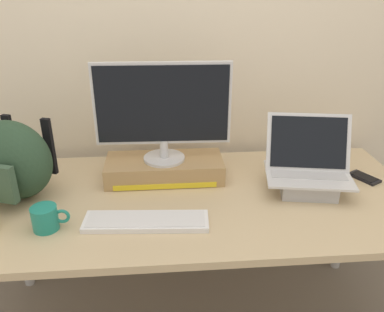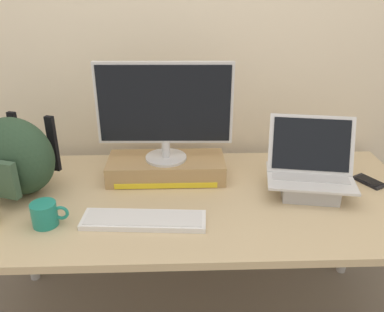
{
  "view_description": "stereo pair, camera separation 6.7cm",
  "coord_description": "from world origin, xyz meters",
  "px_view_note": "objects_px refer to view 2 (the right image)",
  "views": [
    {
      "loc": [
        -0.11,
        -1.4,
        1.55
      ],
      "look_at": [
        0.0,
        0.0,
        0.9
      ],
      "focal_mm": 36.96,
      "sensor_mm": 36.0,
      "label": 1
    },
    {
      "loc": [
        -0.05,
        -1.4,
        1.55
      ],
      "look_at": [
        0.0,
        0.0,
        0.9
      ],
      "focal_mm": 36.96,
      "sensor_mm": 36.0,
      "label": 2
    }
  ],
  "objects_px": {
    "messenger_backpack": "(15,157)",
    "cell_phone": "(369,181)",
    "coffee_mug": "(45,214)",
    "desktop_monitor": "(165,109)",
    "external_keyboard": "(144,220)",
    "open_laptop": "(309,178)",
    "toner_box_yellow": "(166,168)"
  },
  "relations": [
    {
      "from": "open_laptop",
      "to": "cell_phone",
      "type": "height_order",
      "value": "open_laptop"
    },
    {
      "from": "desktop_monitor",
      "to": "external_keyboard",
      "type": "height_order",
      "value": "desktop_monitor"
    },
    {
      "from": "desktop_monitor",
      "to": "open_laptop",
      "type": "relative_size",
      "value": 1.49
    },
    {
      "from": "coffee_mug",
      "to": "cell_phone",
      "type": "distance_m",
      "value": 1.34
    },
    {
      "from": "coffee_mug",
      "to": "messenger_backpack",
      "type": "bearing_deg",
      "value": 125.94
    },
    {
      "from": "toner_box_yellow",
      "to": "cell_phone",
      "type": "height_order",
      "value": "toner_box_yellow"
    },
    {
      "from": "coffee_mug",
      "to": "cell_phone",
      "type": "xyz_separation_m",
      "value": [
        1.31,
        0.27,
        -0.04
      ]
    },
    {
      "from": "external_keyboard",
      "to": "cell_phone",
      "type": "xyz_separation_m",
      "value": [
        0.96,
        0.27,
        -0.01
      ]
    },
    {
      "from": "open_laptop",
      "to": "messenger_backpack",
      "type": "xyz_separation_m",
      "value": [
        -1.19,
        0.04,
        0.1
      ]
    },
    {
      "from": "toner_box_yellow",
      "to": "coffee_mug",
      "type": "height_order",
      "value": "toner_box_yellow"
    },
    {
      "from": "external_keyboard",
      "to": "toner_box_yellow",
      "type": "bearing_deg",
      "value": 82.2
    },
    {
      "from": "open_laptop",
      "to": "external_keyboard",
      "type": "distance_m",
      "value": 0.7
    },
    {
      "from": "toner_box_yellow",
      "to": "desktop_monitor",
      "type": "relative_size",
      "value": 0.9
    },
    {
      "from": "messenger_backpack",
      "to": "coffee_mug",
      "type": "height_order",
      "value": "messenger_backpack"
    },
    {
      "from": "open_laptop",
      "to": "cell_phone",
      "type": "relative_size",
      "value": 2.6
    },
    {
      "from": "desktop_monitor",
      "to": "cell_phone",
      "type": "xyz_separation_m",
      "value": [
        0.88,
        -0.08,
        -0.31
      ]
    },
    {
      "from": "desktop_monitor",
      "to": "cell_phone",
      "type": "relative_size",
      "value": 3.87
    },
    {
      "from": "toner_box_yellow",
      "to": "desktop_monitor",
      "type": "distance_m",
      "value": 0.27
    },
    {
      "from": "toner_box_yellow",
      "to": "messenger_backpack",
      "type": "xyz_separation_m",
      "value": [
        -0.6,
        -0.12,
        0.12
      ]
    },
    {
      "from": "toner_box_yellow",
      "to": "coffee_mug",
      "type": "xyz_separation_m",
      "value": [
        -0.43,
        -0.36,
        -0.0
      ]
    },
    {
      "from": "desktop_monitor",
      "to": "open_laptop",
      "type": "distance_m",
      "value": 0.66
    },
    {
      "from": "cell_phone",
      "to": "desktop_monitor",
      "type": "bearing_deg",
      "value": 145.6
    },
    {
      "from": "messenger_backpack",
      "to": "cell_phone",
      "type": "xyz_separation_m",
      "value": [
        1.48,
        0.03,
        -0.16
      ]
    },
    {
      "from": "open_laptop",
      "to": "coffee_mug",
      "type": "xyz_separation_m",
      "value": [
        -1.02,
        -0.21,
        -0.02
      ]
    },
    {
      "from": "coffee_mug",
      "to": "open_laptop",
      "type": "bearing_deg",
      "value": 11.41
    },
    {
      "from": "toner_box_yellow",
      "to": "open_laptop",
      "type": "relative_size",
      "value": 1.34
    },
    {
      "from": "messenger_backpack",
      "to": "cell_phone",
      "type": "distance_m",
      "value": 1.49
    },
    {
      "from": "desktop_monitor",
      "to": "external_keyboard",
      "type": "distance_m",
      "value": 0.47
    },
    {
      "from": "external_keyboard",
      "to": "messenger_backpack",
      "type": "bearing_deg",
      "value": 159.54
    },
    {
      "from": "toner_box_yellow",
      "to": "cell_phone",
      "type": "bearing_deg",
      "value": -5.3
    },
    {
      "from": "toner_box_yellow",
      "to": "open_laptop",
      "type": "bearing_deg",
      "value": -14.32
    },
    {
      "from": "external_keyboard",
      "to": "coffee_mug",
      "type": "bearing_deg",
      "value": -175.74
    }
  ]
}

